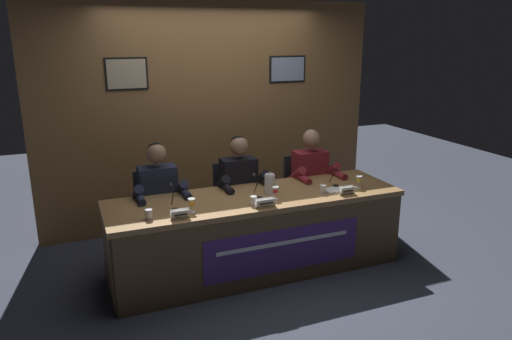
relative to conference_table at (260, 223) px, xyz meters
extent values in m
plane|color=#383D4C|center=(0.00, 0.11, -0.51)|extent=(12.00, 12.00, 0.00)
cube|color=brown|center=(0.00, 1.49, 0.79)|extent=(3.99, 0.12, 2.60)
cube|color=black|center=(-0.95, 1.43, 1.30)|extent=(0.44, 0.02, 0.34)
cube|color=tan|center=(-0.95, 1.41, 1.30)|extent=(0.40, 0.01, 0.30)
cube|color=black|center=(0.94, 1.43, 1.30)|extent=(0.47, 0.02, 0.32)
cube|color=#8C99AD|center=(0.94, 1.41, 1.30)|extent=(0.43, 0.01, 0.28)
cube|color=olive|center=(0.00, 0.11, 0.22)|extent=(2.79, 0.82, 0.05)
cube|color=brown|center=(0.00, -0.28, -0.16)|extent=(2.73, 0.04, 0.70)
cube|color=brown|center=(-1.35, 0.11, -0.16)|extent=(0.08, 0.74, 0.70)
cube|color=brown|center=(1.35, 0.11, -0.16)|extent=(0.08, 0.74, 0.70)
cube|color=#4C2D7A|center=(0.11, -0.30, -0.16)|extent=(1.51, 0.01, 0.41)
cube|color=white|center=(0.11, -0.31, -0.09)|extent=(1.28, 0.00, 0.04)
cylinder|color=black|center=(-0.83, 0.62, -0.50)|extent=(0.44, 0.44, 0.02)
cylinder|color=black|center=(-0.83, 0.62, -0.28)|extent=(0.05, 0.05, 0.42)
cube|color=#232328|center=(-0.83, 0.62, -0.05)|extent=(0.44, 0.44, 0.03)
cube|color=#232328|center=(-0.83, 0.82, 0.18)|extent=(0.40, 0.05, 0.44)
cylinder|color=black|center=(-0.93, 0.27, -0.27)|extent=(0.10, 0.10, 0.47)
cylinder|color=black|center=(-0.73, 0.27, -0.27)|extent=(0.10, 0.10, 0.47)
cylinder|color=black|center=(-0.93, 0.42, 0.01)|extent=(0.13, 0.34, 0.13)
cylinder|color=black|center=(-0.73, 0.42, 0.01)|extent=(0.13, 0.34, 0.13)
cube|color=#1E2338|center=(-0.83, 0.59, 0.25)|extent=(0.36, 0.20, 0.48)
sphere|color=#8E664C|center=(-0.83, 0.57, 0.63)|extent=(0.19, 0.19, 0.19)
sphere|color=black|center=(-0.83, 0.58, 0.64)|extent=(0.17, 0.17, 0.17)
cylinder|color=#1E2338|center=(-1.04, 0.49, 0.27)|extent=(0.09, 0.30, 0.25)
cylinder|color=#1E2338|center=(-0.62, 0.49, 0.27)|extent=(0.09, 0.30, 0.25)
cylinder|color=#1E2338|center=(-1.04, 0.33, 0.27)|extent=(0.07, 0.24, 0.07)
cylinder|color=#1E2338|center=(-0.62, 0.33, 0.27)|extent=(0.07, 0.24, 0.07)
cube|color=white|center=(-0.80, -0.22, 0.28)|extent=(0.16, 0.03, 0.08)
cube|color=white|center=(-0.80, -0.19, 0.28)|extent=(0.16, 0.03, 0.08)
cube|color=black|center=(-0.80, -0.22, 0.28)|extent=(0.11, 0.01, 0.01)
cylinder|color=white|center=(-0.68, -0.10, 0.24)|extent=(0.06, 0.06, 0.00)
cylinder|color=white|center=(-0.68, -0.10, 0.27)|extent=(0.01, 0.01, 0.05)
cone|color=white|center=(-0.68, -0.10, 0.33)|extent=(0.06, 0.06, 0.06)
cylinder|color=orange|center=(-0.68, -0.10, 0.33)|extent=(0.04, 0.04, 0.04)
cylinder|color=silver|center=(-1.04, -0.12, 0.29)|extent=(0.06, 0.06, 0.08)
cylinder|color=silver|center=(-1.04, -0.12, 0.27)|extent=(0.05, 0.05, 0.05)
cylinder|color=black|center=(-0.81, -0.01, 0.25)|extent=(0.06, 0.06, 0.02)
cylinder|color=black|center=(-0.81, 0.05, 0.35)|extent=(0.01, 0.13, 0.18)
sphere|color=#2D2D2D|center=(-0.81, 0.11, 0.44)|extent=(0.03, 0.03, 0.03)
cylinder|color=black|center=(0.00, 0.62, -0.50)|extent=(0.44, 0.44, 0.02)
cylinder|color=black|center=(0.00, 0.62, -0.28)|extent=(0.05, 0.05, 0.42)
cube|color=#232328|center=(0.00, 0.62, -0.05)|extent=(0.44, 0.44, 0.03)
cube|color=#232328|center=(0.00, 0.82, 0.18)|extent=(0.40, 0.05, 0.44)
cylinder|color=black|center=(-0.10, 0.27, -0.27)|extent=(0.10, 0.10, 0.47)
cylinder|color=black|center=(0.10, 0.27, -0.27)|extent=(0.10, 0.10, 0.47)
cylinder|color=black|center=(-0.10, 0.42, 0.01)|extent=(0.13, 0.34, 0.13)
cylinder|color=black|center=(0.10, 0.42, 0.01)|extent=(0.13, 0.34, 0.13)
cube|color=black|center=(0.00, 0.59, 0.25)|extent=(0.36, 0.20, 0.48)
sphere|color=#8E664C|center=(0.00, 0.57, 0.63)|extent=(0.19, 0.19, 0.19)
sphere|color=black|center=(0.00, 0.58, 0.64)|extent=(0.17, 0.17, 0.17)
cylinder|color=black|center=(-0.21, 0.49, 0.27)|extent=(0.09, 0.30, 0.25)
cylinder|color=black|center=(0.21, 0.49, 0.27)|extent=(0.09, 0.30, 0.25)
cylinder|color=black|center=(-0.21, 0.33, 0.27)|extent=(0.07, 0.24, 0.07)
cylinder|color=black|center=(0.21, 0.33, 0.27)|extent=(0.07, 0.24, 0.07)
cube|color=white|center=(-0.04, -0.23, 0.28)|extent=(0.19, 0.03, 0.08)
cube|color=white|center=(-0.04, -0.20, 0.28)|extent=(0.19, 0.03, 0.08)
cube|color=black|center=(-0.04, -0.24, 0.28)|extent=(0.13, 0.01, 0.01)
cylinder|color=white|center=(0.12, -0.06, 0.24)|extent=(0.06, 0.06, 0.00)
cylinder|color=white|center=(0.12, -0.06, 0.27)|extent=(0.01, 0.01, 0.05)
cone|color=white|center=(0.12, -0.06, 0.33)|extent=(0.06, 0.06, 0.06)
cylinder|color=#B21E2D|center=(0.12, -0.06, 0.33)|extent=(0.04, 0.04, 0.04)
cylinder|color=silver|center=(-0.12, -0.14, 0.29)|extent=(0.06, 0.06, 0.08)
cylinder|color=silver|center=(-0.12, -0.14, 0.27)|extent=(0.05, 0.05, 0.05)
cylinder|color=black|center=(-0.02, -0.01, 0.25)|extent=(0.06, 0.06, 0.02)
cylinder|color=black|center=(-0.02, 0.06, 0.35)|extent=(0.01, 0.13, 0.18)
sphere|color=#2D2D2D|center=(-0.02, 0.12, 0.44)|extent=(0.03, 0.03, 0.03)
cylinder|color=black|center=(0.83, 0.62, -0.50)|extent=(0.44, 0.44, 0.02)
cylinder|color=black|center=(0.83, 0.62, -0.28)|extent=(0.05, 0.05, 0.42)
cube|color=#232328|center=(0.83, 0.62, -0.05)|extent=(0.44, 0.44, 0.03)
cube|color=#232328|center=(0.83, 0.82, 0.18)|extent=(0.40, 0.05, 0.44)
cylinder|color=black|center=(0.73, 0.27, -0.27)|extent=(0.10, 0.10, 0.47)
cylinder|color=black|center=(0.93, 0.27, -0.27)|extent=(0.10, 0.10, 0.47)
cylinder|color=black|center=(0.73, 0.42, 0.01)|extent=(0.13, 0.34, 0.13)
cylinder|color=black|center=(0.93, 0.42, 0.01)|extent=(0.13, 0.34, 0.13)
cube|color=maroon|center=(0.83, 0.59, 0.25)|extent=(0.36, 0.20, 0.48)
sphere|color=#8E664C|center=(0.83, 0.57, 0.63)|extent=(0.19, 0.19, 0.19)
sphere|color=gray|center=(0.83, 0.58, 0.64)|extent=(0.17, 0.17, 0.17)
cylinder|color=maroon|center=(0.62, 0.49, 0.27)|extent=(0.09, 0.30, 0.25)
cylinder|color=maroon|center=(1.04, 0.49, 0.27)|extent=(0.09, 0.30, 0.25)
cylinder|color=maroon|center=(0.62, 0.33, 0.27)|extent=(0.07, 0.24, 0.07)
cylinder|color=maroon|center=(1.04, 0.33, 0.27)|extent=(0.07, 0.24, 0.07)
cube|color=white|center=(0.81, -0.21, 0.28)|extent=(0.15, 0.03, 0.08)
cube|color=white|center=(0.81, -0.17, 0.28)|extent=(0.15, 0.03, 0.08)
cube|color=black|center=(0.81, -0.21, 0.28)|extent=(0.11, 0.01, 0.01)
cylinder|color=white|center=(1.03, -0.06, 0.24)|extent=(0.06, 0.06, 0.00)
cylinder|color=white|center=(1.03, -0.06, 0.27)|extent=(0.01, 0.01, 0.05)
cone|color=white|center=(1.03, -0.06, 0.33)|extent=(0.06, 0.06, 0.06)
cylinder|color=yellow|center=(1.03, -0.06, 0.33)|extent=(0.04, 0.04, 0.04)
cylinder|color=silver|center=(0.61, -0.08, 0.29)|extent=(0.06, 0.06, 0.08)
cylinder|color=silver|center=(0.61, -0.08, 0.27)|extent=(0.05, 0.05, 0.05)
cylinder|color=black|center=(0.83, 0.05, 0.25)|extent=(0.06, 0.06, 0.02)
cylinder|color=black|center=(0.83, 0.11, 0.35)|extent=(0.01, 0.13, 0.18)
sphere|color=#2D2D2D|center=(0.83, 0.17, 0.44)|extent=(0.03, 0.03, 0.03)
cylinder|color=silver|center=(0.14, 0.12, 0.33)|extent=(0.10, 0.10, 0.18)
cylinder|color=silver|center=(0.14, 0.12, 0.43)|extent=(0.09, 0.09, 0.01)
sphere|color=silver|center=(0.14, 0.12, 0.44)|extent=(0.02, 0.02, 0.02)
torus|color=silver|center=(0.21, 0.12, 0.34)|extent=(0.07, 0.01, 0.07)
cube|color=white|center=(0.77, -0.04, 0.25)|extent=(0.22, 0.16, 0.01)
camera|label=1|loc=(-1.62, -3.88, 1.72)|focal=33.75mm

